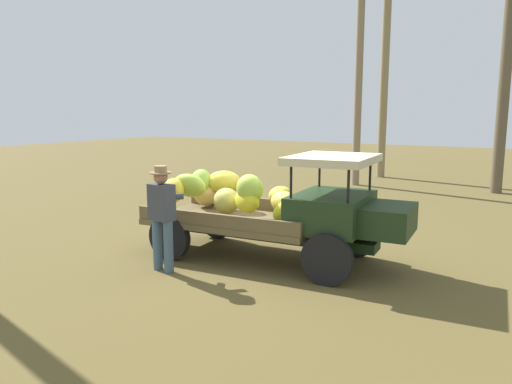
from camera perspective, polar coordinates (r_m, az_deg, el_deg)
name	(u,v)px	position (r m, az deg, el deg)	size (l,w,h in m)	color
ground_plane	(267,253)	(8.76, 1.27, -7.21)	(60.00, 60.00, 0.00)	brown
truck	(278,209)	(8.19, 2.63, -1.98)	(4.54, 1.99, 1.83)	#1D3118
farmer	(162,212)	(7.73, -10.95, -2.30)	(0.52, 0.48, 1.68)	#425A71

